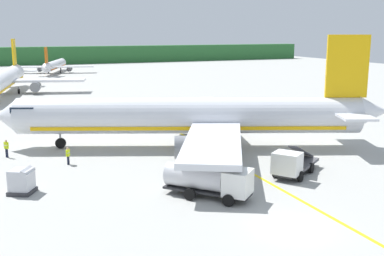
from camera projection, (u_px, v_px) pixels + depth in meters
The scene contains 12 objects.
ground at pixel (117, 111), 73.13m from camera, with size 240.00×320.00×0.20m, color #A8A8A3.
distant_treeline at pixel (46, 56), 174.12m from camera, with size 216.00×6.00×6.53m, color #28602D.
airliner_foreground at pixel (194, 117), 49.24m from camera, with size 39.98×33.58×11.90m.
airliner_mid_apron at pixel (5, 79), 91.02m from camera, with size 30.75×37.05×10.61m.
airliner_far_taxiway at pixel (55, 65), 138.88m from camera, with size 22.92×27.42×8.00m.
service_truck_fuel at pixel (209, 180), 34.67m from camera, with size 5.95×6.15×2.40m.
service_truck_baggage at pixel (292, 164), 39.68m from camera, with size 6.39×5.47×2.68m.
cargo_container_near at pixel (22, 181), 35.69m from camera, with size 2.38×2.38×2.04m.
crew_marshaller at pixel (230, 158), 42.36m from camera, with size 0.50×0.47×1.61m.
crew_loader_left at pixel (6, 147), 45.84m from camera, with size 0.47×0.49×1.79m.
crew_loader_right at pixel (68, 154), 43.39m from camera, with size 0.44×0.54×1.65m.
apron_guide_line at pixel (224, 157), 46.02m from camera, with size 0.30×60.00×0.01m, color yellow.
Camera 1 is at (-16.46, -23.21, 12.24)m, focal length 43.62 mm.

